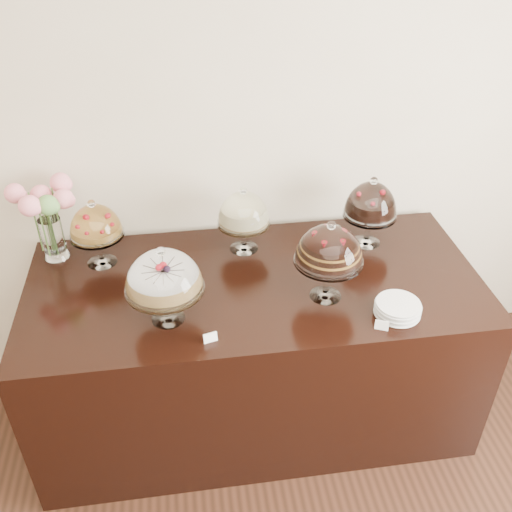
{
  "coord_description": "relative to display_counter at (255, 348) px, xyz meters",
  "views": [
    {
      "loc": [
        -0.26,
        0.28,
        2.58
      ],
      "look_at": [
        0.05,
        2.4,
        1.08
      ],
      "focal_mm": 40.0,
      "sensor_mm": 36.0,
      "label": 1
    }
  ],
  "objects": [
    {
      "name": "cake_stand_sugar_sponge",
      "position": [
        -0.42,
        -0.22,
        0.69
      ],
      "size": [
        0.34,
        0.34,
        0.38
      ],
      "color": "white",
      "rests_on": "display_counter"
    },
    {
      "name": "cake_stand_cheesecake",
      "position": [
        -0.02,
        0.29,
        0.67
      ],
      "size": [
        0.27,
        0.27,
        0.36
      ],
      "color": "white",
      "rests_on": "display_counter"
    },
    {
      "name": "price_card_right",
      "position": [
        0.5,
        -0.42,
        0.47
      ],
      "size": [
        0.06,
        0.04,
        0.04
      ],
      "primitive_type": "cube",
      "rotation": [
        -0.21,
        0.0,
        -0.42
      ],
      "color": "white",
      "rests_on": "display_counter"
    },
    {
      "name": "cake_stand_fruit_tart",
      "position": [
        -0.74,
        0.26,
        0.67
      ],
      "size": [
        0.26,
        0.26,
        0.36
      ],
      "color": "white",
      "rests_on": "display_counter"
    },
    {
      "name": "flower_vase",
      "position": [
        -0.97,
        0.35,
        0.73
      ],
      "size": [
        0.32,
        0.31,
        0.42
      ],
      "color": "white",
      "rests_on": "display_counter"
    },
    {
      "name": "plate_stack",
      "position": [
        0.6,
        -0.33,
        0.48
      ],
      "size": [
        0.2,
        0.2,
        0.06
      ],
      "color": "silver",
      "rests_on": "display_counter"
    },
    {
      "name": "price_card_left",
      "position": [
        -0.24,
        -0.39,
        0.47
      ],
      "size": [
        0.06,
        0.03,
        0.04
      ],
      "primitive_type": "cube",
      "rotation": [
        -0.21,
        0.0,
        0.24
      ],
      "color": "white",
      "rests_on": "display_counter"
    },
    {
      "name": "cake_stand_dark_choco",
      "position": [
        0.64,
        0.25,
        0.69
      ],
      "size": [
        0.28,
        0.28,
        0.39
      ],
      "color": "white",
      "rests_on": "display_counter"
    },
    {
      "name": "display_counter",
      "position": [
        0.0,
        0.0,
        0.0
      ],
      "size": [
        2.2,
        1.0,
        0.9
      ],
      "primitive_type": "cube",
      "color": "black",
      "rests_on": "ground"
    },
    {
      "name": "wall_back",
      "position": [
        -0.05,
        0.55,
        1.05
      ],
      "size": [
        5.0,
        0.04,
        3.0
      ],
      "primitive_type": "cube",
      "color": "beige",
      "rests_on": "ground"
    },
    {
      "name": "cake_stand_choco_layer",
      "position": [
        0.31,
        -0.16,
        0.72
      ],
      "size": [
        0.31,
        0.31,
        0.41
      ],
      "color": "white",
      "rests_on": "display_counter"
    }
  ]
}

